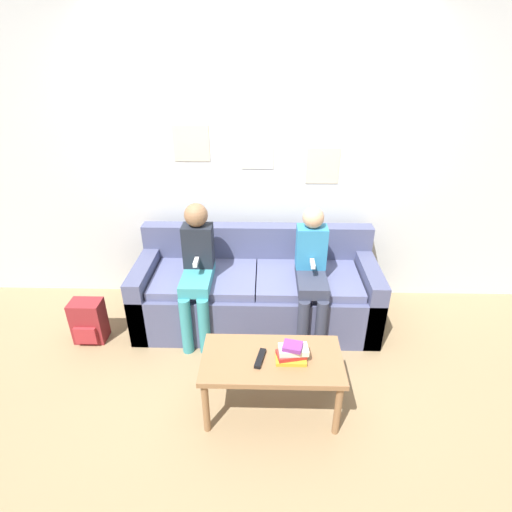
{
  "coord_description": "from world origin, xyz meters",
  "views": [
    {
      "loc": [
        0.07,
        -2.43,
        2.19
      ],
      "look_at": [
        0.0,
        0.37,
        0.71
      ],
      "focal_mm": 28.0,
      "sensor_mm": 36.0,
      "label": 1
    }
  ],
  "objects_px": {
    "person_right": "(312,270)",
    "backpack": "(89,321)",
    "tv_remote": "(260,358)",
    "person_left": "(197,266)",
    "couch": "(256,292)",
    "coffee_table": "(272,365)"
  },
  "relations": [
    {
      "from": "coffee_table",
      "to": "person_right",
      "type": "height_order",
      "value": "person_right"
    },
    {
      "from": "coffee_table",
      "to": "person_left",
      "type": "relative_size",
      "value": 0.8
    },
    {
      "from": "couch",
      "to": "person_left",
      "type": "relative_size",
      "value": 1.81
    },
    {
      "from": "person_right",
      "to": "backpack",
      "type": "height_order",
      "value": "person_right"
    },
    {
      "from": "backpack",
      "to": "person_right",
      "type": "bearing_deg",
      "value": 4.27
    },
    {
      "from": "couch",
      "to": "tv_remote",
      "type": "xyz_separation_m",
      "value": [
        0.05,
        -1.02,
        0.16
      ]
    },
    {
      "from": "coffee_table",
      "to": "person_right",
      "type": "bearing_deg",
      "value": 68.6
    },
    {
      "from": "couch",
      "to": "coffee_table",
      "type": "bearing_deg",
      "value": -83.01
    },
    {
      "from": "coffee_table",
      "to": "couch",
      "type": "bearing_deg",
      "value": 96.99
    },
    {
      "from": "couch",
      "to": "person_left",
      "type": "bearing_deg",
      "value": -159.19
    },
    {
      "from": "person_left",
      "to": "backpack",
      "type": "relative_size",
      "value": 3.03
    },
    {
      "from": "couch",
      "to": "tv_remote",
      "type": "height_order",
      "value": "couch"
    },
    {
      "from": "coffee_table",
      "to": "backpack",
      "type": "relative_size",
      "value": 2.43
    },
    {
      "from": "person_left",
      "to": "person_right",
      "type": "height_order",
      "value": "person_left"
    },
    {
      "from": "person_right",
      "to": "tv_remote",
      "type": "bearing_deg",
      "value": -115.32
    },
    {
      "from": "tv_remote",
      "to": "person_right",
      "type": "bearing_deg",
      "value": 77.29
    },
    {
      "from": "couch",
      "to": "tv_remote",
      "type": "bearing_deg",
      "value": -87.3
    },
    {
      "from": "person_right",
      "to": "tv_remote",
      "type": "distance_m",
      "value": 0.94
    },
    {
      "from": "person_left",
      "to": "tv_remote",
      "type": "bearing_deg",
      "value": -58.4
    },
    {
      "from": "tv_remote",
      "to": "backpack",
      "type": "xyz_separation_m",
      "value": [
        -1.42,
        0.7,
        -0.27
      ]
    },
    {
      "from": "person_right",
      "to": "tv_remote",
      "type": "xyz_separation_m",
      "value": [
        -0.39,
        -0.83,
        -0.17
      ]
    },
    {
      "from": "couch",
      "to": "coffee_table",
      "type": "relative_size",
      "value": 2.26
    }
  ]
}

